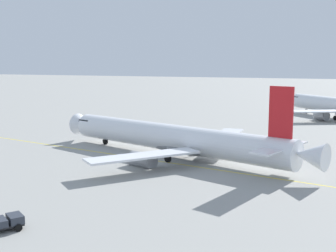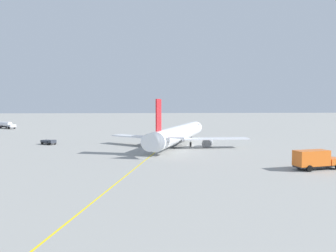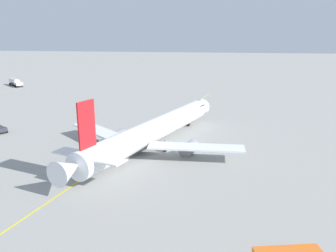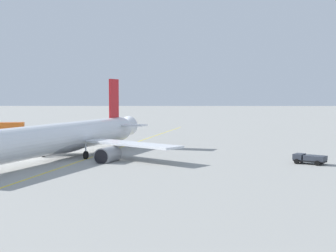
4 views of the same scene
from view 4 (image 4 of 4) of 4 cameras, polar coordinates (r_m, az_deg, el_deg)
ground_plane at (r=69.55m, az=-15.71°, el=-3.70°), size 600.00×600.00×0.00m
airliner_main at (r=67.81m, az=-12.69°, el=-1.54°), size 44.67×33.00×11.58m
baggage_truck_truck at (r=64.49m, az=16.15°, el=-3.65°), size 3.71×4.25×1.22m
catering_truck_truck at (r=104.66m, az=-18.26°, el=-0.38°), size 4.15×8.38×3.10m
taxiway_centreline at (r=71.30m, az=-8.29°, el=-3.42°), size 121.46×25.93×0.01m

